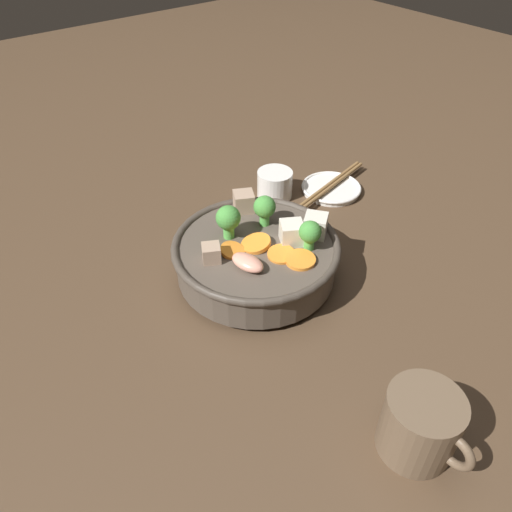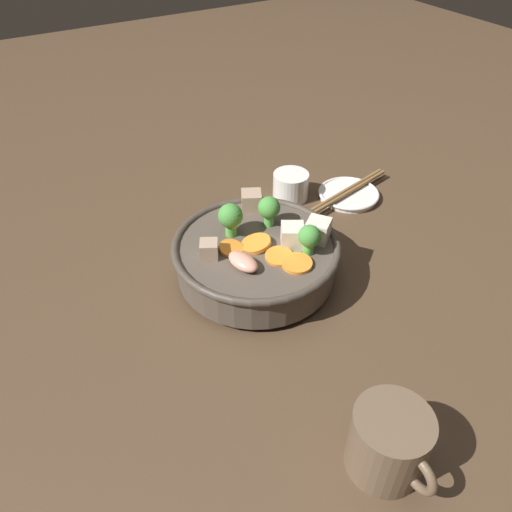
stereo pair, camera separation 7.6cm
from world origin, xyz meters
The scene contains 6 objects.
ground_plane centered at (0.00, 0.00, 0.00)m, with size 3.00×3.00×0.00m, color #4C3826.
stirfry_bowl centered at (0.00, 0.00, 0.04)m, with size 0.26×0.26×0.12m.
side_saucer centered at (-0.10, 0.27, 0.01)m, with size 0.12×0.12×0.01m.
tea_cup centered at (-0.16, 0.17, 0.03)m, with size 0.07×0.07×0.05m.
dark_mug centered at (0.34, -0.04, 0.04)m, with size 0.11×0.08×0.08m.
chopsticks_pair centered at (-0.10, 0.27, 0.02)m, with size 0.06×0.21×0.01m.
Camera 2 is at (0.50, -0.30, 0.53)m, focal length 35.00 mm.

